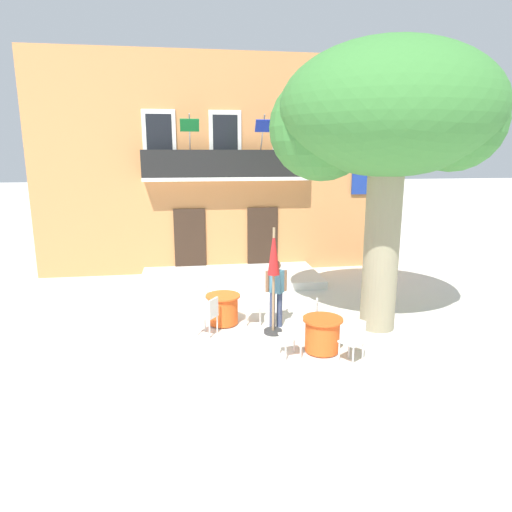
# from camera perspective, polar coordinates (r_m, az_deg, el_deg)

# --- Properties ---
(ground_plane) EXTENTS (120.00, 120.00, 0.00)m
(ground_plane) POSITION_cam_1_polar(r_m,az_deg,el_deg) (11.63, -5.92, -8.31)
(ground_plane) COLOR silver
(building_facade) EXTENTS (13.00, 5.09, 7.50)m
(building_facade) POSITION_cam_1_polar(r_m,az_deg,el_deg) (17.89, -4.43, 11.43)
(building_facade) COLOR #CC844C
(building_facade) RESTS_ON ground
(entrance_step_platform) EXTENTS (5.87, 2.76, 0.25)m
(entrance_step_platform) POSITION_cam_1_polar(r_m,az_deg,el_deg) (15.09, -3.21, -2.77)
(entrance_step_platform) COLOR silver
(entrance_step_platform) RESTS_ON ground
(plane_tree) EXTENTS (5.08, 4.46, 6.63)m
(plane_tree) POSITION_cam_1_polar(r_m,az_deg,el_deg) (10.90, 16.09, 16.47)
(plane_tree) COLOR gray
(plane_tree) RESTS_ON ground
(cafe_table_near_tree) EXTENTS (0.86, 0.86, 0.76)m
(cafe_table_near_tree) POSITION_cam_1_polar(r_m,az_deg,el_deg) (9.92, 8.38, -9.79)
(cafe_table_near_tree) COLOR #EA561E
(cafe_table_near_tree) RESTS_ON ground
(cafe_chair_near_tree_0) EXTENTS (0.51, 0.51, 0.91)m
(cafe_chair_near_tree_0) POSITION_cam_1_polar(r_m,az_deg,el_deg) (10.57, 8.21, -7.53)
(cafe_chair_near_tree_0) COLOR silver
(cafe_chair_near_tree_0) RESTS_ON ground
(cafe_chair_near_tree_1) EXTENTS (0.47, 0.47, 0.91)m
(cafe_chair_near_tree_1) POSITION_cam_1_polar(r_m,az_deg,el_deg) (9.50, 4.54, -9.85)
(cafe_chair_near_tree_1) COLOR silver
(cafe_chair_near_tree_1) RESTS_ON ground
(cafe_chair_near_tree_2) EXTENTS (0.56, 0.56, 0.91)m
(cafe_chair_near_tree_2) POSITION_cam_1_polar(r_m,az_deg,el_deg) (9.51, 12.27, -10.07)
(cafe_chair_near_tree_2) COLOR silver
(cafe_chair_near_tree_2) RESTS_ON ground
(cafe_table_middle) EXTENTS (0.86, 0.86, 0.76)m
(cafe_table_middle) POSITION_cam_1_polar(r_m,az_deg,el_deg) (11.35, -4.18, -6.71)
(cafe_table_middle) COLOR #EA561E
(cafe_table_middle) RESTS_ON ground
(cafe_chair_middle_0) EXTENTS (0.45, 0.45, 0.91)m
(cafe_chair_middle_0) POSITION_cam_1_polar(r_m,az_deg,el_deg) (11.36, -0.37, -5.92)
(cafe_chair_middle_0) COLOR silver
(cafe_chair_middle_0) RESTS_ON ground
(cafe_chair_middle_1) EXTENTS (0.50, 0.50, 0.91)m
(cafe_chair_middle_1) POSITION_cam_1_polar(r_m,az_deg,el_deg) (11.94, -5.93, -5.05)
(cafe_chair_middle_1) COLOR silver
(cafe_chair_middle_1) RESTS_ON ground
(cafe_chair_middle_2) EXTENTS (0.56, 0.56, 0.91)m
(cafe_chair_middle_2) POSITION_cam_1_polar(r_m,az_deg,el_deg) (10.66, -5.88, -7.28)
(cafe_chair_middle_2) COLOR silver
(cafe_chair_middle_2) RESTS_ON ground
(cafe_umbrella) EXTENTS (0.44, 0.44, 2.55)m
(cafe_umbrella) POSITION_cam_1_polar(r_m,az_deg,el_deg) (10.39, 2.25, -1.20)
(cafe_umbrella) COLOR #997A56
(cafe_umbrella) RESTS_ON ground
(pedestrian_near_entrance) EXTENTS (0.53, 0.39, 1.68)m
(pedestrian_near_entrance) POSITION_cam_1_polar(r_m,az_deg,el_deg) (11.00, 2.56, -4.28)
(pedestrian_near_entrance) COLOR #384260
(pedestrian_near_entrance) RESTS_ON ground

